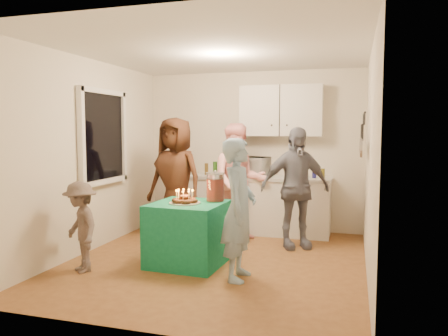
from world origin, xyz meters
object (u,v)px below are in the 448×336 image
(child_near_left, at_px, (81,227))
(man_birthday, at_px, (239,209))
(counter, at_px, (260,206))
(woman_back_left, at_px, (176,179))
(party_table, at_px, (188,233))
(woman_back_right, at_px, (295,188))
(woman_back_center, at_px, (239,182))
(microwave, at_px, (251,166))
(punch_jar, at_px, (215,188))

(child_near_left, bearing_deg, man_birthday, 46.53)
(counter, relative_size, woman_back_left, 1.20)
(counter, relative_size, child_near_left, 2.08)
(party_table, height_order, woman_back_right, woman_back_right)
(man_birthday, height_order, woman_back_center, woman_back_center)
(party_table, bearing_deg, man_birthday, -24.99)
(microwave, height_order, woman_back_left, woman_back_left)
(counter, xyz_separation_m, woman_back_right, (0.66, -0.75, 0.42))
(punch_jar, bearing_deg, woman_back_left, 136.17)
(child_near_left, bearing_deg, punch_jar, 69.52)
(punch_jar, height_order, child_near_left, punch_jar)
(party_table, height_order, child_near_left, child_near_left)
(child_near_left, bearing_deg, woman_back_center, 93.31)
(party_table, height_order, woman_back_left, woman_back_left)
(party_table, height_order, woman_back_center, woman_back_center)
(woman_back_center, bearing_deg, woman_back_right, -36.12)
(microwave, relative_size, woman_back_left, 0.30)
(counter, relative_size, microwave, 3.98)
(counter, distance_m, party_table, 1.95)
(microwave, xyz_separation_m, woman_back_right, (0.81, -0.75, -0.22))
(man_birthday, relative_size, child_near_left, 1.48)
(microwave, xyz_separation_m, child_near_left, (-1.43, -2.52, -0.53))
(man_birthday, bearing_deg, counter, 4.02)
(party_table, distance_m, woman_back_center, 1.49)
(counter, height_order, microwave, microwave)
(punch_jar, bearing_deg, microwave, 87.74)
(man_birthday, relative_size, woman_back_right, 0.92)
(woman_back_right, bearing_deg, counter, 103.19)
(woman_back_left, bearing_deg, punch_jar, -31.39)
(woman_back_right, distance_m, child_near_left, 2.87)
(punch_jar, relative_size, child_near_left, 0.32)
(party_table, xyz_separation_m, child_near_left, (-1.09, -0.63, 0.15))
(woman_back_left, relative_size, child_near_left, 1.73)
(party_table, bearing_deg, woman_back_left, 119.75)
(man_birthday, distance_m, woman_back_right, 1.53)
(woman_back_right, height_order, child_near_left, woman_back_right)
(microwave, xyz_separation_m, party_table, (-0.34, -1.88, -0.68))
(woman_back_center, xyz_separation_m, woman_back_right, (0.88, -0.25, -0.03))
(party_table, bearing_deg, child_near_left, -149.93)
(punch_jar, bearing_deg, party_table, -141.08)
(punch_jar, xyz_separation_m, woman_back_left, (-0.90, 0.86, -0.01))
(microwave, relative_size, woman_back_center, 0.32)
(child_near_left, bearing_deg, party_table, 67.57)
(counter, xyz_separation_m, child_near_left, (-1.59, -2.52, 0.10))
(microwave, bearing_deg, counter, 11.34)
(woman_back_right, bearing_deg, child_near_left, -169.70)
(woman_back_left, bearing_deg, microwave, 52.05)
(counter, height_order, man_birthday, man_birthday)
(microwave, height_order, party_table, microwave)
(party_table, xyz_separation_m, woman_back_right, (1.16, 1.13, 0.47))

